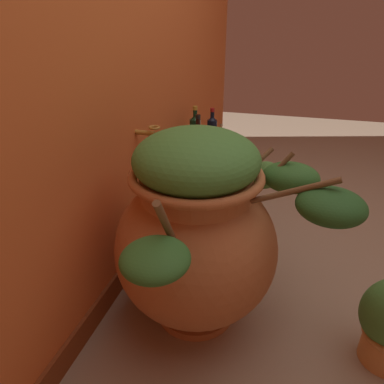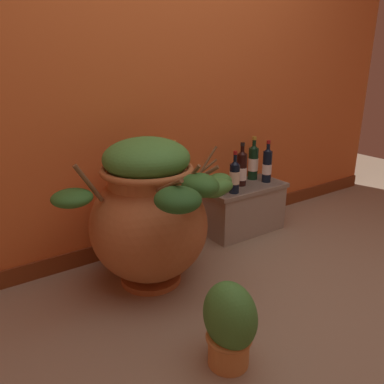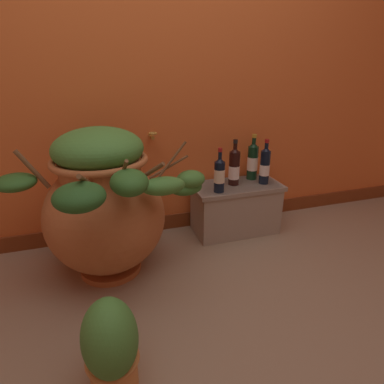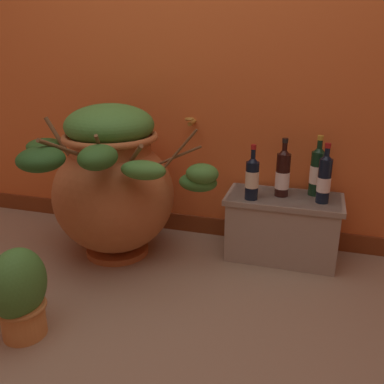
% 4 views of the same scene
% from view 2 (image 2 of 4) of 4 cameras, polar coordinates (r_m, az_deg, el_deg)
% --- Properties ---
extents(ground_plane, '(7.00, 7.00, 0.00)m').
position_cam_2_polar(ground_plane, '(2.17, 13.47, -17.22)').
color(ground_plane, gray).
extents(back_wall, '(4.40, 0.33, 2.60)m').
position_cam_2_polar(back_wall, '(2.68, -4.42, 19.76)').
color(back_wall, '#D6662D').
rests_on(back_wall, ground_plane).
extents(terracotta_urn, '(1.12, 0.92, 0.86)m').
position_cam_2_polar(terracotta_urn, '(2.20, -6.15, -3.02)').
color(terracotta_urn, '#B26638').
rests_on(terracotta_urn, ground_plane).
extents(stone_ledge, '(0.63, 0.32, 0.37)m').
position_cam_2_polar(stone_ledge, '(2.96, 7.53, -2.11)').
color(stone_ledge, '#9E9384').
rests_on(stone_ledge, ground_plane).
extents(wine_bottle_left, '(0.07, 0.07, 0.32)m').
position_cam_2_polar(wine_bottle_left, '(2.98, 10.99, 3.99)').
color(wine_bottle_left, black).
rests_on(wine_bottle_left, stone_ledge).
extents(wine_bottle_middle, '(0.07, 0.07, 0.30)m').
position_cam_2_polar(wine_bottle_middle, '(2.70, 6.27, 2.41)').
color(wine_bottle_middle, black).
rests_on(wine_bottle_middle, stone_ledge).
extents(wine_bottle_right, '(0.08, 0.08, 0.32)m').
position_cam_2_polar(wine_bottle_right, '(2.86, 7.30, 3.51)').
color(wine_bottle_right, black).
rests_on(wine_bottle_right, stone_ledge).
extents(wine_bottle_back, '(0.08, 0.08, 0.33)m').
position_cam_2_polar(wine_bottle_back, '(3.03, 8.99, 4.49)').
color(wine_bottle_back, black).
rests_on(wine_bottle_back, stone_ledge).
extents(potted_shrub, '(0.21, 0.26, 0.40)m').
position_cam_2_polar(potted_shrub, '(1.74, 5.54, -18.74)').
color(potted_shrub, '#D68E4C').
rests_on(potted_shrub, ground_plane).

